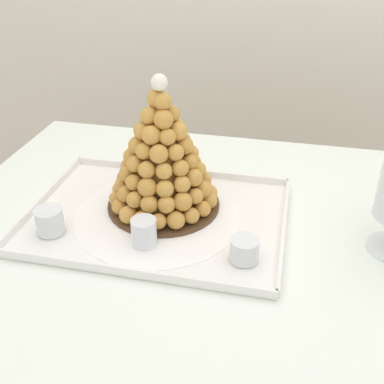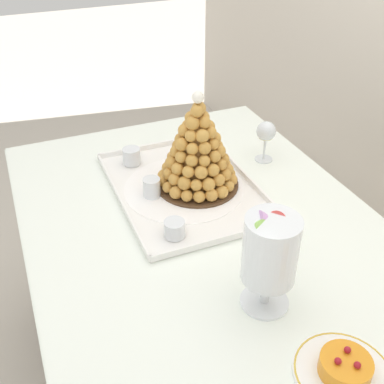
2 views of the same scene
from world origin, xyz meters
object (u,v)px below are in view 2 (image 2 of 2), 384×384
at_px(macaron_goblet, 270,251).
at_px(serving_tray, 184,188).
at_px(croquembouche, 198,151).
at_px(wine_glass, 266,133).
at_px(dessert_cup_centre, 175,229).
at_px(fruit_tart_plate, 344,370).
at_px(dessert_cup_left, 132,157).
at_px(dessert_cup_mid_left, 152,188).

bearing_deg(macaron_goblet, serving_tray, 179.79).
height_order(serving_tray, croquembouche, croquembouche).
relative_size(serving_tray, wine_glass, 3.99).
distance_m(dessert_cup_centre, fruit_tart_plate, 0.54).
relative_size(serving_tray, croquembouche, 1.83).
bearing_deg(serving_tray, wine_glass, 101.79).
relative_size(serving_tray, dessert_cup_centre, 9.89).
xyz_separation_m(dessert_cup_left, macaron_goblet, (0.70, 0.10, 0.12)).
xyz_separation_m(serving_tray, croquembouche, (0.00, 0.04, 0.12)).
distance_m(dessert_cup_mid_left, dessert_cup_centre, 0.20).
height_order(macaron_goblet, fruit_tart_plate, macaron_goblet).
distance_m(croquembouche, dessert_cup_left, 0.27).
bearing_deg(serving_tray, macaron_goblet, -0.21).
distance_m(dessert_cup_centre, macaron_goblet, 0.34).
distance_m(serving_tray, dessert_cup_left, 0.23).
bearing_deg(dessert_cup_left, dessert_cup_centre, -0.40).
height_order(dessert_cup_mid_left, macaron_goblet, macaron_goblet).
bearing_deg(croquembouche, wine_glass, 104.11).
bearing_deg(croquembouche, macaron_goblet, -5.27).
bearing_deg(macaron_goblet, wine_glass, 150.50).
bearing_deg(dessert_cup_mid_left, serving_tray, 91.96).
height_order(dessert_cup_mid_left, fruit_tart_plate, dessert_cup_mid_left).
relative_size(dessert_cup_left, dessert_cup_mid_left, 1.01).
distance_m(dessert_cup_centre, wine_glass, 0.51).
relative_size(serving_tray, macaron_goblet, 2.22).
height_order(croquembouche, dessert_cup_centre, croquembouche).
distance_m(serving_tray, croquembouche, 0.13).
relative_size(fruit_tart_plate, wine_glass, 1.41).
distance_m(serving_tray, macaron_goblet, 0.52).
xyz_separation_m(croquembouche, dessert_cup_mid_left, (0.00, -0.15, -0.09)).
relative_size(dessert_cup_left, fruit_tart_plate, 0.30).
bearing_deg(dessert_cup_centre, macaron_goblet, 19.92).
height_order(dessert_cup_left, macaron_goblet, macaron_goblet).
bearing_deg(croquembouche, dessert_cup_centre, -36.86).
xyz_separation_m(dessert_cup_mid_left, wine_glass, (-0.07, 0.42, 0.07)).
bearing_deg(macaron_goblet, fruit_tart_plate, 12.68).
bearing_deg(fruit_tart_plate, dessert_cup_mid_left, -168.04).
distance_m(croquembouche, macaron_goblet, 0.50).
height_order(dessert_cup_mid_left, dessert_cup_centre, dessert_cup_mid_left).
xyz_separation_m(fruit_tart_plate, wine_glass, (-0.79, 0.27, 0.09)).
bearing_deg(macaron_goblet, croquembouche, 174.73).
distance_m(serving_tray, fruit_tart_plate, 0.73).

